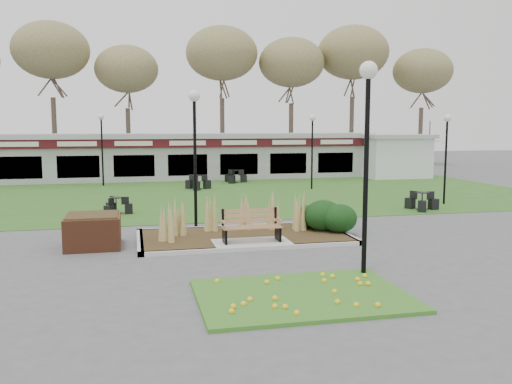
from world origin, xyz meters
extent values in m
plane|color=#515154|center=(0.00, 0.00, 0.00)|extent=(100.00, 100.00, 0.00)
cube|color=#2F5B1C|center=(0.00, 12.00, 0.01)|extent=(34.00, 16.00, 0.02)
cube|color=#346C1F|center=(0.00, -4.60, 0.04)|extent=(4.20, 3.00, 0.08)
cube|color=#352915|center=(0.00, 1.20, 0.06)|extent=(6.22, 3.22, 0.12)
cube|color=#B7B7B2|center=(0.00, -0.41, 0.06)|extent=(6.40, 0.18, 0.12)
cube|color=#B7B7B2|center=(0.00, 2.81, 0.06)|extent=(6.40, 0.18, 0.12)
cube|color=#B7B7B2|center=(-3.11, 1.20, 0.06)|extent=(0.18, 3.40, 0.12)
cube|color=#B7B7B2|center=(3.11, 1.20, 0.06)|extent=(0.18, 3.40, 0.12)
cube|color=#B7B7B2|center=(0.00, 0.15, 0.07)|extent=(2.20, 1.20, 0.13)
cone|color=tan|center=(-1.90, 1.60, 0.70)|extent=(0.36, 0.36, 1.15)
cone|color=tan|center=(-0.90, 2.00, 0.70)|extent=(0.36, 0.36, 1.15)
cone|color=tan|center=(0.20, 2.20, 0.70)|extent=(0.36, 0.36, 1.15)
cone|color=tan|center=(1.10, 2.00, 0.70)|extent=(0.36, 0.36, 1.15)
cone|color=tan|center=(1.90, 1.60, 0.70)|extent=(0.36, 0.36, 1.15)
cone|color=tan|center=(-2.40, 0.80, 0.70)|extent=(0.36, 0.36, 1.15)
ellipsoid|color=black|center=(2.60, 1.40, 0.59)|extent=(1.21, 1.10, 0.99)
ellipsoid|color=black|center=(3.00, 1.00, 0.54)|extent=(1.10, 1.00, 0.90)
ellipsoid|color=black|center=(2.90, 1.90, 0.53)|extent=(1.06, 0.96, 0.86)
ellipsoid|color=black|center=(2.30, 1.90, 0.48)|extent=(0.92, 0.84, 0.76)
cube|color=#9A7445|center=(0.00, 0.15, 0.56)|extent=(1.70, 0.57, 0.04)
cube|color=#9A7445|center=(0.00, 0.46, 0.84)|extent=(1.70, 0.13, 0.44)
cube|color=black|center=(-0.78, 0.15, 0.34)|extent=(0.06, 0.55, 0.42)
cube|color=black|center=(0.78, 0.15, 0.34)|extent=(0.06, 0.55, 0.42)
cube|color=black|center=(-0.78, 0.45, 0.81)|extent=(0.06, 0.06, 0.50)
cube|color=black|center=(0.78, 0.45, 0.81)|extent=(0.06, 0.06, 0.50)
cube|color=#9A7445|center=(-0.82, 0.13, 0.74)|extent=(0.05, 0.50, 0.04)
cube|color=#9A7445|center=(0.82, 0.13, 0.74)|extent=(0.05, 0.50, 0.04)
cube|color=brown|center=(-4.40, 1.00, 0.45)|extent=(1.50, 1.50, 0.90)
cube|color=#352915|center=(-4.40, 1.00, 0.92)|extent=(1.40, 1.40, 0.06)
cube|color=#939396|center=(0.00, 20.00, 1.30)|extent=(24.00, 3.00, 2.60)
cube|color=#470F15|center=(0.00, 18.45, 2.35)|extent=(24.00, 0.18, 0.55)
cube|color=#B3B3B7|center=(0.00, 20.00, 2.75)|extent=(24.60, 3.40, 0.30)
cube|color=silver|center=(0.00, 18.34, 2.35)|extent=(22.00, 0.02, 0.28)
cube|color=black|center=(0.00, 18.55, 1.00)|extent=(22.00, 0.10, 1.30)
cube|color=white|center=(13.50, 18.00, 1.30)|extent=(4.00, 3.00, 2.60)
cube|color=#B3B3B7|center=(13.50, 18.00, 2.70)|extent=(4.40, 3.40, 0.25)
cylinder|color=#47382B|center=(-9.00, 28.00, 2.59)|extent=(0.36, 0.36, 5.17)
ellipsoid|color=brown|center=(-9.00, 28.00, 8.39)|extent=(5.24, 5.24, 3.93)
cylinder|color=#47382B|center=(-3.00, 28.00, 2.59)|extent=(0.36, 0.36, 5.17)
ellipsoid|color=brown|center=(-3.00, 28.00, 8.39)|extent=(5.24, 5.24, 3.93)
cylinder|color=#47382B|center=(3.00, 28.00, 2.59)|extent=(0.36, 0.36, 5.17)
ellipsoid|color=brown|center=(3.00, 28.00, 8.39)|extent=(5.24, 5.24, 3.93)
cylinder|color=#47382B|center=(9.00, 28.00, 2.59)|extent=(0.36, 0.36, 5.17)
ellipsoid|color=brown|center=(9.00, 28.00, 8.39)|extent=(5.24, 5.24, 3.93)
cylinder|color=#47382B|center=(15.00, 28.00, 2.59)|extent=(0.36, 0.36, 5.17)
ellipsoid|color=brown|center=(15.00, 28.00, 8.39)|extent=(5.24, 5.24, 3.93)
cylinder|color=#47382B|center=(21.00, 28.00, 2.59)|extent=(0.36, 0.36, 5.17)
ellipsoid|color=brown|center=(21.00, 28.00, 8.39)|extent=(5.24, 5.24, 3.93)
cylinder|color=black|center=(1.85, -3.41, 2.23)|extent=(0.11, 0.11, 4.46)
sphere|color=white|center=(1.85, -3.41, 4.64)|extent=(0.40, 0.40, 0.40)
cylinder|color=black|center=(-1.25, 3.20, 2.11)|extent=(0.11, 0.11, 4.22)
sphere|color=white|center=(-1.25, 3.20, 4.38)|extent=(0.38, 0.38, 0.38)
cylinder|color=black|center=(6.07, 12.85, 1.83)|extent=(0.09, 0.09, 3.67)
sphere|color=white|center=(6.07, 12.85, 3.82)|extent=(0.33, 0.33, 0.33)
cylinder|color=black|center=(9.92, 6.29, 1.80)|extent=(0.09, 0.09, 3.59)
sphere|color=white|center=(9.92, 6.29, 3.73)|extent=(0.32, 0.32, 0.32)
cylinder|color=black|center=(-4.94, 17.00, 1.87)|extent=(0.09, 0.09, 3.74)
sphere|color=white|center=(-4.94, 17.00, 3.89)|extent=(0.34, 0.34, 0.34)
cylinder|color=black|center=(0.09, 14.13, 0.03)|extent=(0.44, 0.44, 0.03)
cylinder|color=black|center=(0.09, 14.13, 0.39)|extent=(0.05, 0.05, 0.72)
cylinder|color=black|center=(0.09, 14.13, 0.76)|extent=(0.60, 0.60, 0.02)
cube|color=black|center=(0.61, 14.29, 0.25)|extent=(0.42, 0.42, 0.46)
cube|color=black|center=(-0.31, 14.51, 0.25)|extent=(0.48, 0.48, 0.46)
cube|color=black|center=(-0.03, 13.60, 0.25)|extent=(0.41, 0.41, 0.46)
cylinder|color=black|center=(-3.93, 6.69, 0.03)|extent=(0.38, 0.38, 0.03)
cylinder|color=black|center=(-3.93, 6.69, 0.34)|extent=(0.04, 0.04, 0.62)
cylinder|color=black|center=(-3.93, 6.69, 0.65)|extent=(0.51, 0.51, 0.02)
cube|color=black|center=(-3.46, 6.67, 0.22)|extent=(0.30, 0.30, 0.39)
cube|color=black|center=(-4.15, 7.11, 0.22)|extent=(0.39, 0.39, 0.39)
cube|color=black|center=(-4.19, 6.30, 0.22)|extent=(0.40, 0.40, 0.39)
cylinder|color=black|center=(8.12, 5.00, 0.03)|extent=(0.42, 0.42, 0.03)
cylinder|color=black|center=(8.12, 5.00, 0.38)|extent=(0.05, 0.05, 0.69)
cylinder|color=black|center=(8.12, 5.00, 0.73)|extent=(0.58, 0.58, 0.02)
cube|color=black|center=(8.65, 5.01, 0.24)|extent=(0.33, 0.33, 0.44)
cube|color=black|center=(7.85, 5.45, 0.24)|extent=(0.45, 0.45, 0.44)
cube|color=black|center=(7.87, 4.54, 0.24)|extent=(0.44, 0.44, 0.44)
cylinder|color=black|center=(2.64, 17.00, 0.03)|extent=(0.44, 0.44, 0.03)
cylinder|color=black|center=(2.64, 17.00, 0.39)|extent=(0.05, 0.05, 0.72)
cylinder|color=black|center=(2.64, 17.00, 0.76)|extent=(0.60, 0.60, 0.02)
cube|color=black|center=(3.18, 17.01, 0.25)|extent=(0.35, 0.35, 0.46)
cube|color=black|center=(2.35, 17.47, 0.25)|extent=(0.46, 0.46, 0.46)
cube|color=black|center=(2.37, 16.52, 0.25)|extent=(0.46, 0.46, 0.46)
cylinder|color=black|center=(16.00, 18.00, 1.10)|extent=(0.06, 0.06, 2.20)
imported|color=#3262AF|center=(16.00, 18.00, 1.64)|extent=(2.17, 2.21, 1.89)
camera|label=1|loc=(-3.23, -14.67, 3.45)|focal=38.00mm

